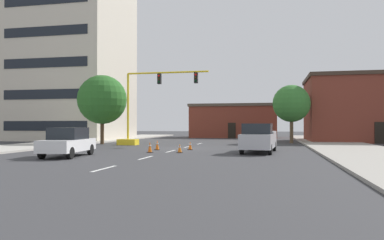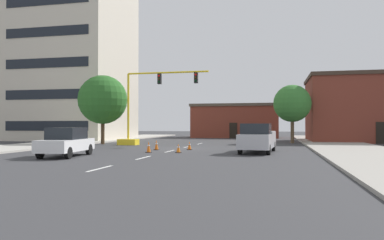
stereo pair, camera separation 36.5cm
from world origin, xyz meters
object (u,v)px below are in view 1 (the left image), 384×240
pickup_truck_silver (259,138)px  traffic_signal_gantry (139,121)px  traffic_cone_roadside_b (190,146)px  traffic_cone_roadside_d (180,148)px  tree_right_mid (291,104)px  traffic_cone_roadside_c (150,147)px  traffic_cone_roadside_a (157,145)px  tree_left_near (102,100)px  sedan_white_near_left (68,142)px

pickup_truck_silver → traffic_signal_gantry: bearing=146.9°
traffic_cone_roadside_b → traffic_cone_roadside_d: size_ratio=1.04×
tree_right_mid → traffic_cone_roadside_c: bearing=-122.9°
traffic_signal_gantry → traffic_cone_roadside_d: traffic_signal_gantry is taller
pickup_truck_silver → traffic_cone_roadside_a: 7.73m
traffic_signal_gantry → traffic_cone_roadside_b: traffic_signal_gantry is taller
traffic_signal_gantry → traffic_cone_roadside_c: bearing=-65.5°
pickup_truck_silver → traffic_cone_roadside_c: (-7.30, -1.52, -0.60)m
tree_left_near → traffic_cone_roadside_a: tree_left_near is taller
traffic_signal_gantry → traffic_cone_roadside_a: (3.74, -6.21, -1.85)m
tree_left_near → traffic_cone_roadside_b: 12.69m
traffic_signal_gantry → pickup_truck_silver: size_ratio=1.56×
tree_left_near → traffic_cone_roadside_d: 14.43m
traffic_cone_roadside_a → traffic_cone_roadside_c: 2.72m
sedan_white_near_left → traffic_cone_roadside_c: 5.60m
tree_left_near → traffic_cone_roadside_d: size_ratio=10.93×
tree_right_mid → pickup_truck_silver: size_ratio=1.09×
sedan_white_near_left → traffic_cone_roadside_c: size_ratio=6.06×
tree_left_near → traffic_cone_roadside_c: size_ratio=8.80×
traffic_cone_roadside_a → traffic_cone_roadside_b: traffic_cone_roadside_a is taller
sedan_white_near_left → tree_left_near: bearing=107.6°
traffic_signal_gantry → tree_right_mid: bearing=25.6°
tree_right_mid → traffic_signal_gantry: bearing=-154.4°
traffic_signal_gantry → sedan_white_near_left: size_ratio=1.84×
traffic_cone_roadside_c → traffic_signal_gantry: bearing=114.5°
traffic_cone_roadside_b → traffic_signal_gantry: bearing=138.0°
traffic_signal_gantry → traffic_cone_roadside_b: (6.14, -5.52, -1.90)m
traffic_cone_roadside_d → traffic_cone_roadside_c: bearing=-171.3°
traffic_cone_roadside_a → tree_left_near: bearing=138.2°
traffic_cone_roadside_c → traffic_cone_roadside_d: (2.03, 0.31, -0.07)m
traffic_signal_gantry → traffic_cone_roadside_a: size_ratio=11.44×
tree_left_near → tree_right_mid: (18.33, 6.02, -0.27)m
traffic_cone_roadside_b → pickup_truck_silver: bearing=-19.7°
traffic_cone_roadside_a → traffic_cone_roadside_d: (2.34, -2.39, -0.07)m
tree_left_near → traffic_cone_roadside_d: bearing=-42.7°
traffic_cone_roadside_d → tree_left_near: bearing=137.3°
traffic_cone_roadside_c → traffic_cone_roadside_a: bearing=96.7°
pickup_truck_silver → traffic_cone_roadside_c: size_ratio=7.18×
traffic_cone_roadside_a → traffic_cone_roadside_d: bearing=-45.6°
tree_right_mid → traffic_cone_roadside_d: (-8.16, -15.41, -3.81)m
sedan_white_near_left → traffic_cone_roadside_b: sedan_white_near_left is taller
traffic_cone_roadside_b → traffic_cone_roadside_c: (-2.08, -3.39, 0.06)m
traffic_cone_roadside_a → traffic_cone_roadside_b: size_ratio=1.16×
sedan_white_near_left → traffic_cone_roadside_d: sedan_white_near_left is taller
traffic_signal_gantry → traffic_cone_roadside_a: traffic_signal_gantry is taller
sedan_white_near_left → traffic_cone_roadside_d: 7.31m
traffic_cone_roadside_c → sedan_white_near_left: bearing=-132.5°
traffic_cone_roadside_b → traffic_cone_roadside_d: 3.08m
pickup_truck_silver → traffic_cone_roadside_d: 5.45m
tree_left_near → pickup_truck_silver: size_ratio=1.23×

